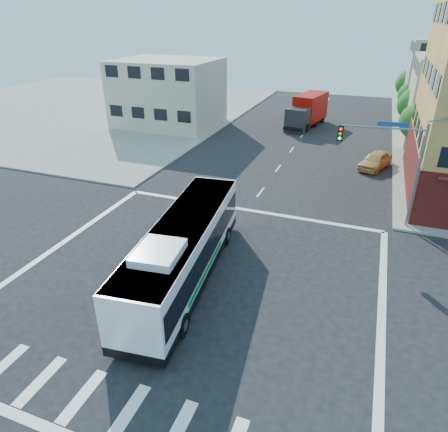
% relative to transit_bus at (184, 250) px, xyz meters
% --- Properties ---
extents(ground, '(120.00, 120.00, 0.00)m').
position_rel_transit_bus_xyz_m(ground, '(0.59, -0.17, -1.85)').
color(ground, black).
rests_on(ground, ground).
extents(sidewalk_nw, '(50.00, 50.00, 0.15)m').
position_rel_transit_bus_xyz_m(sidewalk_nw, '(-34.41, 34.83, -1.78)').
color(sidewalk_nw, gray).
rests_on(sidewalk_nw, ground).
extents(building_west, '(12.06, 10.06, 8.00)m').
position_rel_transit_bus_xyz_m(building_west, '(-16.43, 29.81, 2.15)').
color(building_west, '#BFB79E').
rests_on(building_west, ground).
extents(signal_mast_ne, '(7.91, 1.13, 8.07)m').
position_rel_transit_bus_xyz_m(signal_mast_ne, '(9.66, 10.44, 3.13)').
color(signal_mast_ne, slate).
rests_on(signal_mast_ne, ground).
extents(street_tree_a, '(3.60, 3.60, 5.53)m').
position_rel_transit_bus_xyz_m(street_tree_a, '(12.49, 27.75, 1.74)').
color(street_tree_a, '#392814').
rests_on(street_tree_a, ground).
extents(street_tree_b, '(3.80, 3.80, 5.79)m').
position_rel_transit_bus_xyz_m(street_tree_b, '(12.49, 35.75, 1.90)').
color(street_tree_b, '#392814').
rests_on(street_tree_b, ground).
extents(street_tree_c, '(3.40, 3.40, 5.29)m').
position_rel_transit_bus_xyz_m(street_tree_c, '(12.49, 43.75, 1.61)').
color(street_tree_c, '#392814').
rests_on(street_tree_c, ground).
extents(street_tree_d, '(4.00, 4.00, 6.03)m').
position_rel_transit_bus_xyz_m(street_tree_d, '(12.49, 51.75, 2.03)').
color(street_tree_d, '#392814').
rests_on(street_tree_d, ground).
extents(transit_bus, '(4.16, 13.02, 3.79)m').
position_rel_transit_bus_xyz_m(transit_bus, '(0.00, 0.00, 0.00)').
color(transit_bus, black).
rests_on(transit_bus, ground).
extents(box_truck, '(4.09, 8.95, 3.89)m').
position_rel_transit_bus_xyz_m(box_truck, '(0.18, 35.36, 0.03)').
color(box_truck, '#232327').
rests_on(box_truck, ground).
extents(parked_car, '(3.28, 4.87, 1.54)m').
position_rel_transit_bus_xyz_m(parked_car, '(9.00, 21.98, -1.08)').
color(parked_car, tan).
rests_on(parked_car, ground).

